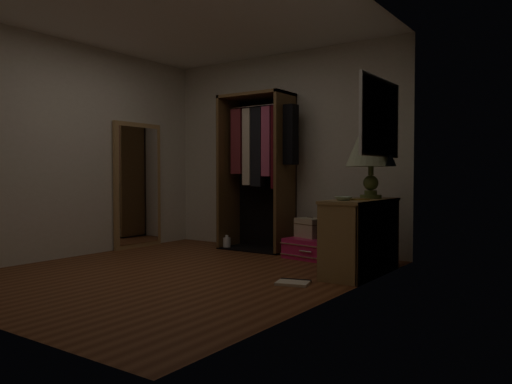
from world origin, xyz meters
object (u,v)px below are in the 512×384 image
console_bookshelf (362,235)px  open_wardrobe (261,158)px  pink_suitcase (320,249)px  black_bag (336,223)px  train_case (310,228)px  floor_mirror (138,185)px  table_lamp (371,153)px  white_jug (227,243)px

console_bookshelf → open_wardrobe: bearing=157.1°
pink_suitcase → open_wardrobe: bearing=178.1°
black_bag → train_case: bearing=163.1°
floor_mirror → open_wardrobe: bearing=26.9°
open_wardrobe → table_lamp: 1.80m
console_bookshelf → train_case: console_bookshelf is taller
pink_suitcase → floor_mirror: bearing=-158.0°
train_case → black_bag: (0.37, -0.06, 0.08)m
open_wardrobe → white_jug: open_wardrobe is taller
table_lamp → train_case: bearing=157.2°
floor_mirror → white_jug: (1.07, 0.60, -0.77)m
train_case → floor_mirror: bearing=-144.3°
table_lamp → white_jug: bearing=170.9°
console_bookshelf → white_jug: 2.26m
open_wardrobe → train_case: 1.19m
train_case → white_jug: (-1.25, -0.04, -0.28)m
table_lamp → white_jug: (-2.17, 0.35, -1.15)m
floor_mirror → table_lamp: 3.27m
pink_suitcase → white_jug: pink_suitcase is taller
black_bag → open_wardrobe: bearing=162.8°
pink_suitcase → train_case: 0.30m
console_bookshelf → table_lamp: 0.86m
floor_mirror → black_bag: bearing=12.2°
console_bookshelf → pink_suitcase: (-0.75, 0.54, -0.27)m
train_case → black_bag: bearing=11.7°
train_case → table_lamp: size_ratio=0.63×
train_case → table_lamp: (0.92, -0.39, 0.87)m
black_bag → floor_mirror: bearing=-176.0°
console_bookshelf → white_jug: size_ratio=6.21×
console_bookshelf → open_wardrobe: (-1.72, 0.73, 0.83)m
white_jug → console_bookshelf: bearing=-14.5°
console_bookshelf → white_jug: console_bookshelf is taller
white_jug → train_case: bearing=1.7°
table_lamp → open_wardrobe: bearing=163.4°
train_case → white_jug: 1.28m
table_lamp → console_bookshelf: bearing=-91.6°
console_bookshelf → black_bag: 0.77m
floor_mirror → black_bag: size_ratio=4.39×
floor_mirror → white_jug: floor_mirror is taller
black_bag → table_lamp: bearing=-39.0°
floor_mirror → train_case: (2.32, 0.64, -0.49)m
console_bookshelf → floor_mirror: (-3.24, -0.04, 0.46)m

